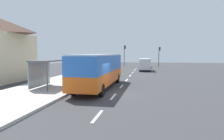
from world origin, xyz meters
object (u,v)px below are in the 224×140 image
Objects in this scene: recycling_bin_orange at (68,83)px; bus_shelter at (45,67)px; recycling_bin_green at (71,82)px; sedan_near at (146,64)px; traffic_light_near_side at (159,54)px; white_van at (145,64)px; bus at (99,69)px; traffic_light_far_side at (125,52)px.

bus_shelter is (-2.21, 0.05, 1.44)m from recycling_bin_orange.
bus_shelter is at bearing -163.63° from recycling_bin_green.
traffic_light_near_side is (3.20, 4.03, 2.45)m from sedan_near.
bus_shelter reaches higher than white_van.
bus is 33.83m from traffic_light_far_side.
traffic_light_near_side is (9.70, 33.81, 2.59)m from recycling_bin_green.
recycling_bin_green is at bearing -102.31° from sedan_near.
traffic_light_far_side is at bearing 92.36° from bus.
white_van reaches higher than recycling_bin_green.
recycling_bin_orange is 0.18× the size of traffic_light_far_side.
white_van is at bearing 79.18° from bus.
bus_shelter is at bearing 178.70° from recycling_bin_orange.
bus_shelter is at bearing -111.41° from white_van.
bus reaches higher than white_van.
white_van is 23.61m from bus_shelter.
traffic_light_far_side is (-5.30, 13.29, 2.20)m from white_van.
bus is 2.09× the size of white_van.
white_van is 14.48m from traffic_light_far_side.
white_van reaches higher than recycling_bin_orange.
traffic_light_near_side reaches higher than recycling_bin_green.
sedan_near is at bearing -128.48° from traffic_light_near_side.
traffic_light_near_side is 0.91× the size of traffic_light_far_side.
bus reaches higher than recycling_bin_green.
bus is 2.27× the size of traffic_light_near_side.
sedan_near is 31.17m from recycling_bin_orange.
bus is 2.76× the size of bus_shelter.
traffic_light_far_side is (1.10, 35.31, 2.88)m from recycling_bin_orange.
bus is 20.84m from white_van.
sedan_near is (4.01, 28.92, -1.05)m from bus.
traffic_light_far_side reaches higher than recycling_bin_orange.
bus_shelter is (-4.70, -1.51, 0.25)m from bus.
bus_shelter is at bearing -162.24° from bus.
sedan_near is 0.92× the size of traffic_light_near_side.
white_van is 22.27m from recycling_bin_green.
recycling_bin_green is at bearing -91.81° from traffic_light_far_side.
recycling_bin_orange is 0.70m from recycling_bin_green.
recycling_bin_orange is 0.24× the size of bus_shelter.
bus is at bearing 32.02° from recycling_bin_orange.
sedan_near is at bearing 77.97° from recycling_bin_orange.
traffic_light_near_side reaches higher than white_van.
white_van is 1.18× the size of sedan_near.
recycling_bin_orange is 35.94m from traffic_light_near_side.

